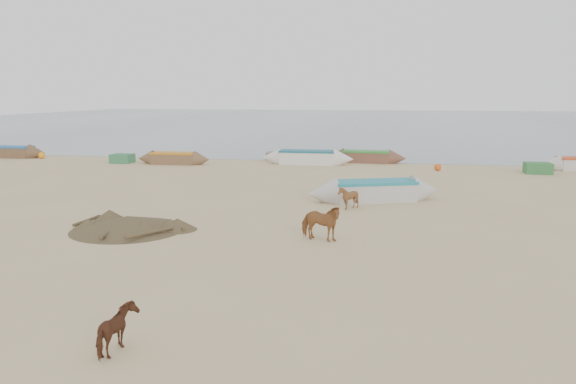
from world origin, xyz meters
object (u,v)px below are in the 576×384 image
(calf_front, at_px, (348,198))
(cow_adult, at_px, (320,223))
(near_canoe, at_px, (374,191))
(calf_right, at_px, (119,330))

(calf_front, bearing_deg, cow_adult, -11.19)
(calf_front, height_order, near_canoe, calf_front)
(calf_front, relative_size, near_canoe, 0.16)
(cow_adult, height_order, near_canoe, cow_adult)
(cow_adult, bearing_deg, calf_right, 177.84)
(cow_adult, xyz_separation_m, calf_front, (0.47, 5.24, -0.12))
(cow_adult, bearing_deg, near_canoe, 3.38)
(calf_right, relative_size, near_canoe, 0.14)
(cow_adult, height_order, calf_right, cow_adult)
(cow_adult, bearing_deg, calf_front, 9.55)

